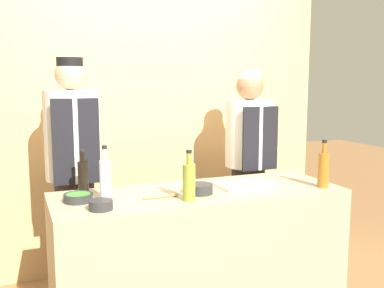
# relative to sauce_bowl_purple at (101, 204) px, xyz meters

# --- Properties ---
(cabinet_wall) EXTENTS (3.20, 0.18, 2.40)m
(cabinet_wall) POSITION_rel_sauce_bowl_purple_xyz_m (0.65, 1.38, 0.26)
(cabinet_wall) COLOR tan
(cabinet_wall) RESTS_ON ground_plane
(counter) EXTENTS (1.81, 0.65, 0.91)m
(counter) POSITION_rel_sauce_bowl_purple_xyz_m (0.65, 0.17, -0.48)
(counter) COLOR tan
(counter) RESTS_ON ground_plane
(sauce_bowl_purple) EXTENTS (0.13, 0.13, 0.05)m
(sauce_bowl_purple) POSITION_rel_sauce_bowl_purple_xyz_m (0.00, 0.00, 0.00)
(sauce_bowl_purple) COLOR #2D2D2D
(sauce_bowl_purple) RESTS_ON counter
(sauce_bowl_green) EXTENTS (0.17, 0.17, 0.05)m
(sauce_bowl_green) POSITION_rel_sauce_bowl_purple_xyz_m (-0.09, 0.21, -0.00)
(sauce_bowl_green) COLOR #2D2D2D
(sauce_bowl_green) RESTS_ON counter
(sauce_bowl_red) EXTENTS (0.17, 0.17, 0.06)m
(sauce_bowl_red) POSITION_rel_sauce_bowl_purple_xyz_m (0.62, 0.12, 0.00)
(sauce_bowl_red) COLOR #2D2D2D
(sauce_bowl_red) RESTS_ON counter
(cutting_board) EXTENTS (0.35, 0.24, 0.02)m
(cutting_board) POSITION_rel_sauce_bowl_purple_xyz_m (0.97, 0.18, -0.02)
(cutting_board) COLOR white
(cutting_board) RESTS_ON counter
(bottle_clear) EXTENTS (0.07, 0.07, 0.32)m
(bottle_clear) POSITION_rel_sauce_bowl_purple_xyz_m (0.06, 0.18, 0.10)
(bottle_clear) COLOR silver
(bottle_clear) RESTS_ON counter
(bottle_amber) EXTENTS (0.07, 0.07, 0.31)m
(bottle_amber) POSITION_rel_sauce_bowl_purple_xyz_m (1.42, -0.03, 0.09)
(bottle_amber) COLOR #9E661E
(bottle_amber) RESTS_ON counter
(bottle_oil) EXTENTS (0.07, 0.07, 0.29)m
(bottle_oil) POSITION_rel_sauce_bowl_purple_xyz_m (0.51, -0.00, 0.09)
(bottle_oil) COLOR olive
(bottle_oil) RESTS_ON counter
(bottle_soy) EXTENTS (0.06, 0.06, 0.27)m
(bottle_soy) POSITION_rel_sauce_bowl_purple_xyz_m (-0.03, 0.41, 0.08)
(bottle_soy) COLOR black
(bottle_soy) RESTS_ON counter
(wooden_spoon) EXTENTS (0.22, 0.04, 0.02)m
(wooden_spoon) POSITION_rel_sauce_bowl_purple_xyz_m (0.40, 0.11, -0.02)
(wooden_spoon) COLOR #B2844C
(wooden_spoon) RESTS_ON counter
(chef_left) EXTENTS (0.38, 0.38, 1.74)m
(chef_left) POSITION_rel_sauce_bowl_purple_xyz_m (-0.04, 0.79, 0.01)
(chef_left) COLOR #28282D
(chef_left) RESTS_ON ground_plane
(chef_right) EXTENTS (0.37, 0.37, 1.66)m
(chef_right) POSITION_rel_sauce_bowl_purple_xyz_m (1.33, 0.79, -0.04)
(chef_right) COLOR #28282D
(chef_right) RESTS_ON ground_plane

